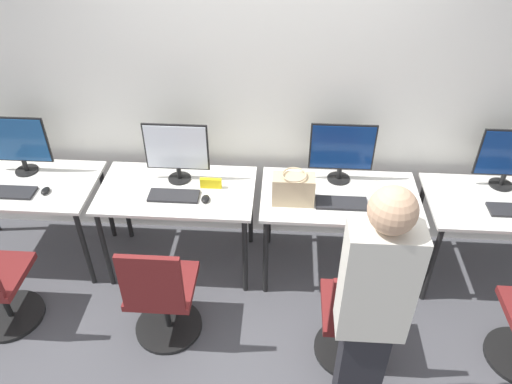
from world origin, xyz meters
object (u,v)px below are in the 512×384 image
Objects in this scene: mouse_left at (205,199)px; monitor_right at (342,151)px; keyboard_far_left at (10,192)px; keyboard_left at (174,196)px; office_chair_right at (355,321)px; mouse_far_left at (45,191)px; office_chair_left at (162,298)px; monitor_far_left at (18,143)px; monitor_far_right at (511,157)px; handbag at (293,189)px; person_right at (372,309)px; monitor_left at (177,150)px; mouse_right at (377,201)px; keyboard_right at (341,203)px.

monitor_right reaches higher than mouse_left.
keyboard_far_left and keyboard_left have the same top height.
monitor_right reaches higher than keyboard_far_left.
office_chair_right reaches higher than keyboard_far_left.
mouse_far_left is 1.21m from office_chair_left.
monitor_far_left is 1.00× the size of monitor_far_right.
monitor_far_left is 1.60× the size of handbag.
monitor_right is at bearing 18.80° from mouse_left.
person_right reaches higher than monitor_far_left.
monitor_far_right is (2.44, 0.08, 0.00)m from monitor_left.
office_chair_left is 2.68m from monitor_far_right.
person_right reaches higher than mouse_right.
monitor_far_right is at bearing 1.78° from monitor_left.
monitor_far_left is 0.52× the size of office_chair_left.
mouse_far_left is (0.26, 0.03, 0.01)m from keyboard_far_left.
mouse_left is (1.46, 0.01, 0.01)m from keyboard_far_left.
monitor_far_right is 1.60× the size of handbag.
keyboard_right is at bearing -90.00° from monitor_right.
mouse_right is 0.10× the size of office_chair_right.
mouse_far_left is 1.00× the size of mouse_left.
monitor_far_right is at bearing 16.31° from mouse_right.
mouse_right is 1.16m from person_right.
handbag is at bearing 0.27° from mouse_far_left.
person_right is (0.06, -1.11, 0.18)m from keyboard_right.
mouse_left is at bearing -177.67° from mouse_right.
monitor_right reaches higher than mouse_right.
office_chair_right is at bearing -36.99° from monitor_left.
office_chair_left is at bearing -26.14° from keyboard_far_left.
monitor_far_right is (2.44, 0.30, 0.25)m from keyboard_left.
office_chair_right is (0.08, -1.05, -0.63)m from monitor_right.
monitor_far_left is 3.65m from monitor_far_right.
mouse_right reaches higher than keyboard_right.
monitor_right is 1.30× the size of keyboard_right.
handbag is at bearing 119.67° from office_chair_right.
mouse_far_left is 0.05× the size of person_right.
monitor_left is 1.22m from monitor_right.
monitor_far_right is at bearing 14.32° from keyboard_right.
monitor_left is at bearing 12.25° from keyboard_far_left.
office_chair_left is at bearing -158.86° from monitor_far_right.
office_chair_left is (1.22, -0.60, -0.39)m from keyboard_far_left.
person_right is (-0.19, -1.14, 0.17)m from mouse_right.
mouse_right is at bearing 1.23° from keyboard_far_left.
office_chair_right reaches higher than keyboard_left.
monitor_left is 1.27m from keyboard_right.
person_right reaches higher than office_chair_right.
mouse_left is 0.10× the size of office_chair_right.
mouse_right is (2.43, 0.03, 0.00)m from mouse_far_left.
monitor_right is (2.44, 0.05, 0.00)m from monitor_far_left.
handbag reaches higher than mouse_right.
mouse_left is 1.34m from office_chair_right.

